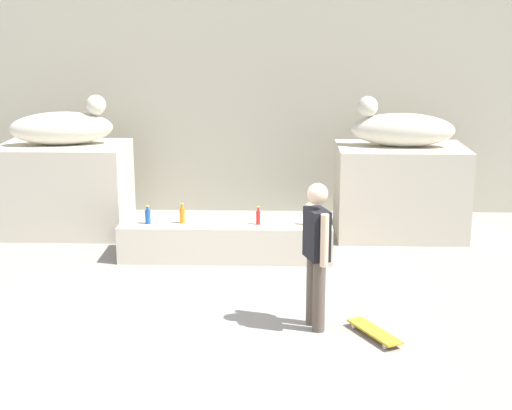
# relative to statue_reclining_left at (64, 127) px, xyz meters

# --- Properties ---
(ground_plane) EXTENTS (40.00, 40.00, 0.00)m
(ground_plane) POSITION_rel_statue_reclining_left_xyz_m (2.64, -3.63, -1.71)
(ground_plane) COLOR gray
(facade_wall) EXTENTS (11.07, 0.60, 5.25)m
(facade_wall) POSITION_rel_statue_reclining_left_xyz_m (2.64, 1.73, 0.91)
(facade_wall) COLOR #B3AE99
(facade_wall) RESTS_ON ground_plane
(pedestal_left) EXTENTS (1.99, 1.33, 1.43)m
(pedestal_left) POSITION_rel_statue_reclining_left_xyz_m (-0.04, -0.01, -1.00)
(pedestal_left) COLOR beige
(pedestal_left) RESTS_ON ground_plane
(pedestal_right) EXTENTS (1.99, 1.33, 1.43)m
(pedestal_right) POSITION_rel_statue_reclining_left_xyz_m (5.31, -0.01, -1.00)
(pedestal_right) COLOR beige
(pedestal_right) RESTS_ON ground_plane
(statue_reclining_left) EXTENTS (1.68, 0.86, 0.78)m
(statue_reclining_left) POSITION_rel_statue_reclining_left_xyz_m (0.00, 0.00, 0.00)
(statue_reclining_left) COLOR beige
(statue_reclining_left) RESTS_ON pedestal_left
(statue_reclining_right) EXTENTS (1.65, 0.72, 0.78)m
(statue_reclining_right) POSITION_rel_statue_reclining_left_xyz_m (5.27, -0.00, 0.00)
(statue_reclining_right) COLOR beige
(statue_reclining_right) RESTS_ON pedestal_right
(ledge_block) EXTENTS (3.04, 0.86, 0.53)m
(ledge_block) POSITION_rel_statue_reclining_left_xyz_m (2.64, -1.24, -1.44)
(ledge_block) COLOR beige
(ledge_block) RESTS_ON ground_plane
(skater) EXTENTS (0.30, 0.52, 1.67)m
(skater) POSITION_rel_statue_reclining_left_xyz_m (3.82, -3.80, -0.79)
(skater) COLOR brown
(skater) RESTS_ON ground_plane
(skateboard) EXTENTS (0.55, 0.80, 0.08)m
(skateboard) POSITION_rel_statue_reclining_left_xyz_m (4.45, -4.05, -1.64)
(skateboard) COLOR gold
(skateboard) RESTS_ON ground_plane
(bottle_orange) EXTENTS (0.08, 0.08, 0.29)m
(bottle_orange) POSITION_rel_statue_reclining_left_xyz_m (2.02, -1.34, -1.06)
(bottle_orange) COLOR orange
(bottle_orange) RESTS_ON ledge_block
(bottle_blue) EXTENTS (0.08, 0.08, 0.27)m
(bottle_blue) POSITION_rel_statue_reclining_left_xyz_m (1.53, -1.39, -1.07)
(bottle_blue) COLOR #194C99
(bottle_blue) RESTS_ON ledge_block
(bottle_brown) EXTENTS (0.08, 0.08, 0.33)m
(bottle_brown) POSITION_rel_statue_reclining_left_xyz_m (3.82, -1.38, -1.04)
(bottle_brown) COLOR #593314
(bottle_brown) RESTS_ON ledge_block
(bottle_red) EXTENTS (0.06, 0.06, 0.26)m
(bottle_red) POSITION_rel_statue_reclining_left_xyz_m (3.10, -1.37, -1.07)
(bottle_red) COLOR red
(bottle_red) RESTS_ON ledge_block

